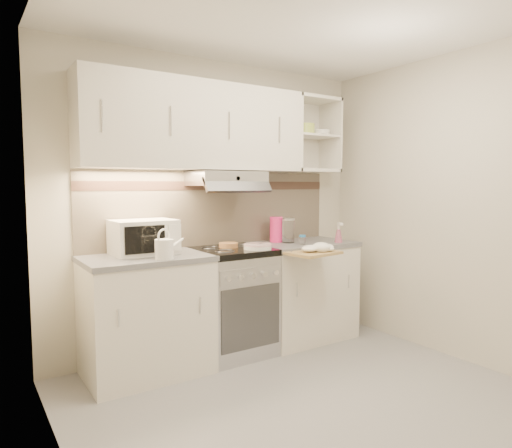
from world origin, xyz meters
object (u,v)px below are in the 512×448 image
Objects in this scene: plate_stack at (258,246)px; cutting_board at (310,252)px; glass_jar at (288,230)px; microwave at (144,237)px; watering_can at (165,248)px; electric_range at (232,301)px; pink_pitcher at (276,229)px; spray_bottle at (339,234)px.

plate_stack is 0.44m from cutting_board.
microwave is at bearing 177.73° from glass_jar.
watering_can is 0.83m from plate_stack.
cutting_board is at bearing -103.72° from glass_jar.
cutting_board is at bearing -37.66° from electric_range.
glass_jar is (0.62, 0.04, 0.56)m from electric_range.
plate_stack is (0.15, -0.16, 0.47)m from electric_range.
electric_range is 3.82× the size of pink_pitcher.
pink_pitcher is at bearing -3.15° from watering_can.
watering_can is at bearing -162.30° from electric_range.
electric_range is 1.92× the size of microwave.
watering_can reaches higher than plate_stack.
plate_stack is 0.98× the size of pink_pitcher.
cutting_board is at bearing -32.76° from plate_stack.
plate_stack reaches higher than cutting_board.
glass_jar reaches higher than watering_can.
spray_bottle is (1.73, -0.30, -0.05)m from microwave.
electric_range is at bearing 132.60° from plate_stack.
glass_jar reaches higher than plate_stack.
microwave is 1.28m from pink_pitcher.
microwave reaches higher than glass_jar.
spray_bottle is at bearing 13.32° from cutting_board.
microwave is 2.08× the size of glass_jar.
microwave is 1.85× the size of watering_can.
spray_bottle reaches higher than cutting_board.
watering_can is 1.33m from glass_jar.
spray_bottle is at bearing -3.01° from plate_stack.
microwave reaches higher than plate_stack.
watering_can reaches higher than electric_range.
microwave reaches higher than electric_range.
electric_range is 3.99× the size of glass_jar.
cutting_board is at bearing -27.70° from watering_can.
glass_jar is 0.46m from spray_bottle.
watering_can is 1.07× the size of pink_pitcher.
pink_pitcher is at bearing 78.20° from cutting_board.
spray_bottle is at bearing -11.55° from electric_range.
plate_stack is at bearing -168.77° from spray_bottle.
watering_can is at bearing -176.11° from plate_stack.
glass_jar is 0.55× the size of cutting_board.
pink_pitcher reaches higher than cutting_board.
spray_bottle is (0.39, -0.25, -0.04)m from glass_jar.
pink_pitcher is (0.55, 0.14, 0.57)m from electric_range.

